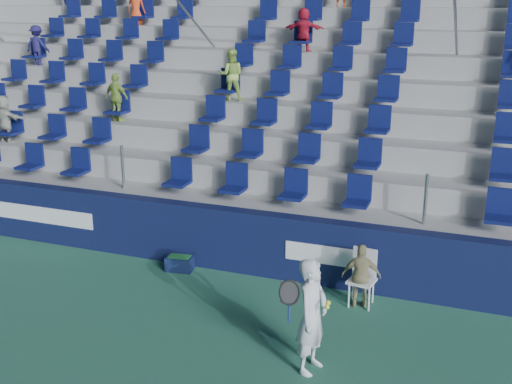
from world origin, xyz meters
TOP-DOWN VIEW (x-y plane):
  - ground at (0.00, 0.00)m, footprint 70.00×70.00m
  - sponsor_wall at (0.00, 3.15)m, footprint 24.00×0.32m
  - grandstand at (-0.00, 8.24)m, footprint 24.00×8.17m
  - tennis_player at (1.94, 0.38)m, footprint 0.69×0.67m
  - line_judge_chair at (2.17, 2.65)m, footprint 0.47×0.48m
  - line_judge at (2.17, 2.50)m, footprint 0.69×0.41m
  - ball_bin at (-1.32, 2.75)m, footprint 0.54×0.39m

SIDE VIEW (x-z plane):
  - ground at x=0.00m, z-range 0.00..0.00m
  - ball_bin at x=-1.32m, z-range 0.01..0.29m
  - line_judge_chair at x=2.17m, z-range 0.07..1.02m
  - line_judge at x=2.17m, z-range 0.00..1.10m
  - sponsor_wall at x=0.00m, z-range 0.00..1.20m
  - tennis_player at x=1.94m, z-range 0.00..1.65m
  - grandstand at x=0.00m, z-range -1.18..5.45m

